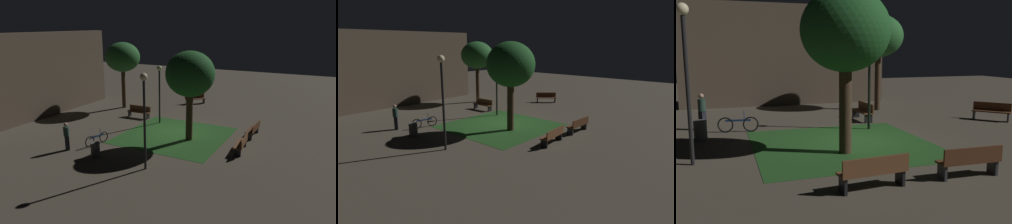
% 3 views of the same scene
% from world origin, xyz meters
% --- Properties ---
extents(ground_plane, '(60.00, 60.00, 0.00)m').
position_xyz_m(ground_plane, '(0.00, 0.00, 0.00)').
color(ground_plane, '#4C4438').
extents(grass_lawn, '(6.46, 6.44, 0.01)m').
position_xyz_m(grass_lawn, '(-0.73, -0.31, 0.01)').
color(grass_lawn, '#23511E').
rests_on(grass_lawn, ground).
extents(bench_by_lamp, '(1.83, 0.61, 0.88)m').
position_xyz_m(bench_by_lamp, '(-1.41, -4.83, 0.48)').
color(bench_by_lamp, brown).
rests_on(bench_by_lamp, ground).
extents(bench_front_left, '(1.81, 0.53, 0.88)m').
position_xyz_m(bench_front_left, '(1.41, -4.83, 0.48)').
color(bench_front_left, '#512D19').
rests_on(bench_front_left, ground).
extents(bench_corner, '(1.55, 1.67, 0.88)m').
position_xyz_m(bench_corner, '(7.81, 1.90, 0.48)').
color(bench_corner, '#512D19').
rests_on(bench_corner, ground).
extents(bench_near_trees, '(0.54, 1.81, 0.88)m').
position_xyz_m(bench_near_trees, '(1.76, 3.95, 0.48)').
color(bench_near_trees, brown).
rests_on(bench_near_trees, ground).
extents(tree_tall_center, '(2.93, 2.93, 5.43)m').
position_xyz_m(tree_tall_center, '(-1.01, -1.43, 4.02)').
color(tree_tall_center, '#423021').
rests_on(tree_tall_center, ground).
extents(tree_lawn_side, '(2.87, 2.87, 5.47)m').
position_xyz_m(tree_lawn_side, '(3.72, 6.71, 4.22)').
color(tree_lawn_side, '#423021').
rests_on(tree_lawn_side, ground).
extents(lamp_post_plaza_west, '(0.36, 0.36, 4.13)m').
position_xyz_m(lamp_post_plaza_west, '(1.20, 1.86, 2.84)').
color(lamp_post_plaza_west, black).
rests_on(lamp_post_plaza_west, ground).
extents(lamp_post_plaza_east, '(0.36, 0.36, 4.76)m').
position_xyz_m(lamp_post_plaza_east, '(-5.83, -1.23, 3.22)').
color(lamp_post_plaza_east, black).
rests_on(lamp_post_plaza_east, ground).
extents(trash_bin, '(0.49, 0.49, 0.79)m').
position_xyz_m(trash_bin, '(-5.75, 1.97, 0.40)').
color(trash_bin, '#4C4C4C').
rests_on(trash_bin, ground).
extents(bicycle, '(1.69, 0.36, 0.93)m').
position_xyz_m(bicycle, '(-4.30, 3.05, 0.34)').
color(bicycle, black).
rests_on(bicycle, ground).
extents(pedestrian, '(0.32, 0.34, 1.61)m').
position_xyz_m(pedestrian, '(-5.75, 3.98, 0.85)').
color(pedestrian, black).
rests_on(pedestrian, ground).
extents(building_wall_backdrop, '(12.92, 0.80, 6.32)m').
position_xyz_m(building_wall_backdrop, '(-0.87, 10.62, 3.16)').
color(building_wall_backdrop, brown).
rests_on(building_wall_backdrop, ground).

